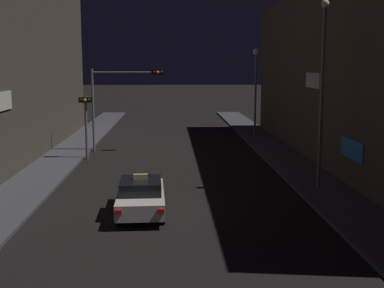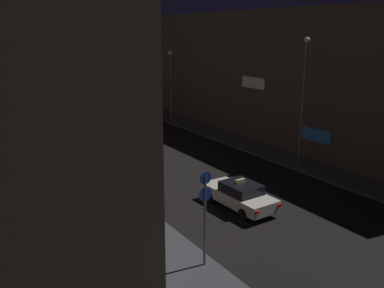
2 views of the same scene
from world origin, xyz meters
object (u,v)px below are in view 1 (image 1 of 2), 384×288
Objects in this scene: taxi at (141,196)px; street_lamp_far_block at (256,74)px; traffic_light_overhead at (120,92)px; traffic_light_left_kerb at (86,114)px; street_lamp_near_block at (322,82)px.

street_lamp_far_block is (8.13, 21.57, 4.41)m from taxi.
street_lamp_far_block reaches higher than taxi.
traffic_light_overhead is 1.41× the size of traffic_light_left_kerb.
street_lamp_near_block is at bearing -34.96° from traffic_light_left_kerb.
traffic_light_overhead is at bearing 98.32° from taxi.
traffic_light_overhead reaches higher than taxi.
street_lamp_far_block is at bearing 38.20° from traffic_light_left_kerb.
street_lamp_far_block is (10.33, 6.55, 1.07)m from traffic_light_overhead.
street_lamp_near_block is (10.31, -11.50, 1.01)m from traffic_light_overhead.
taxi is 0.53× the size of street_lamp_near_block.
street_lamp_near_block is (12.14, -8.49, 2.26)m from traffic_light_left_kerb.
traffic_light_left_kerb is at bearing 108.54° from taxi.
street_lamp_near_block is (8.11, 3.51, 4.35)m from taxi.
street_lamp_near_block reaches higher than taxi.
taxi is 0.64× the size of street_lamp_far_block.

